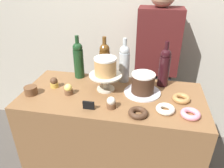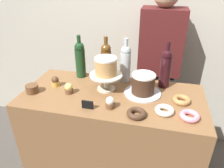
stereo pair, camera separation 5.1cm
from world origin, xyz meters
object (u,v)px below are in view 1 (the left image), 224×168
Objects in this scene: wine_bottle_amber at (105,61)px; wine_bottle_clear at (124,63)px; cupcake_lemon at (68,89)px; price_sign_chalkboard at (89,105)px; barista_figure at (155,72)px; chocolate_round_cake at (143,83)px; white_layer_cake at (105,66)px; cupcake_vanilla at (111,103)px; wine_bottle_dark_red at (164,67)px; cupcake_chocolate at (54,83)px; cookie_stack at (31,90)px; donut_sugar at (165,109)px; donut_chocolate at (138,113)px; donut_maple at (181,98)px; wine_bottle_green at (78,59)px; cake_stand_pedestal at (106,79)px; donut_pink at (190,114)px.

wine_bottle_amber is 1.00× the size of wine_bottle_clear.
cupcake_lemon is 1.06× the size of price_sign_chalkboard.
chocolate_round_cake is at bearing -98.93° from barista_figure.
price_sign_chalkboard is (-0.05, -0.25, -0.15)m from white_layer_cake.
white_layer_cake reaches higher than cupcake_vanilla.
wine_bottle_dark_red is at bearing -3.58° from wine_bottle_amber.
cupcake_chocolate reaches higher than price_sign_chalkboard.
white_layer_cake reaches higher than chocolate_round_cake.
barista_figure reaches higher than cookie_stack.
donut_sugar is 1.00× the size of donut_chocolate.
donut_maple is 1.33× the size of cookie_stack.
wine_bottle_dark_red and wine_bottle_clear have the same top height.
barista_figure reaches higher than donut_chocolate.
wine_bottle_green is 1.00× the size of wine_bottle_clear.
white_layer_cake is 0.39m from cupcake_chocolate.
cupcake_chocolate is at bearing 151.64° from cupcake_lemon.
wine_bottle_dark_red is 0.48m from cupcake_vanilla.
wine_bottle_amber reaches higher than cake_stand_pedestal.
cupcake_vanilla is 1.06× the size of price_sign_chalkboard.
chocolate_round_cake reaches higher than cupcake_vanilla.
wine_bottle_green reaches higher than donut_sugar.
barista_figure reaches higher than donut_pink.
donut_sugar is at bearing 171.08° from donut_pink.
wine_bottle_clear is 0.45m from price_sign_chalkboard.
donut_chocolate is 0.29m from price_sign_chalkboard.
cupcake_vanilla is at bearing -48.72° from wine_bottle_green.
barista_figure is at bearing 105.34° from donut_maple.
cupcake_vanilla reaches higher than cookie_stack.
cookie_stack is 1.08m from barista_figure.
white_layer_cake is 1.32× the size of donut_maple.
cake_stand_pedestal is 0.26m from cupcake_lemon.
wine_bottle_clear is at bearing 28.28° from cookie_stack.
wine_bottle_clear reaches higher than cupcake_vanilla.
barista_figure reaches higher than wine_bottle_dark_red.
white_layer_cake is at bearing -159.84° from wine_bottle_dark_red.
donut_sugar is at bearing -87.62° from wine_bottle_dark_red.
donut_sugar is (-0.10, -0.14, 0.00)m from donut_maple.
price_sign_chalkboard is at bearing -38.11° from cupcake_lemon.
cake_stand_pedestal reaches higher than donut_pink.
cupcake_vanilla reaches higher than donut_chocolate.
wine_bottle_amber is 0.58m from donut_sugar.
price_sign_chalkboard is 0.04× the size of barista_figure.
cake_stand_pedestal reaches higher than donut_chocolate.
donut_chocolate is 1.60× the size of price_sign_chalkboard.
price_sign_chalkboard is (0.18, -0.14, -0.01)m from cupcake_lemon.
donut_maple is at bearing -11.06° from chocolate_round_cake.
wine_bottle_amber is 4.38× the size of cupcake_vanilla.
cupcake_chocolate is at bearing -157.79° from wine_bottle_clear.
cupcake_chocolate is 0.87m from donut_maple.
cupcake_lemon is (-0.19, -0.27, -0.11)m from wine_bottle_amber.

